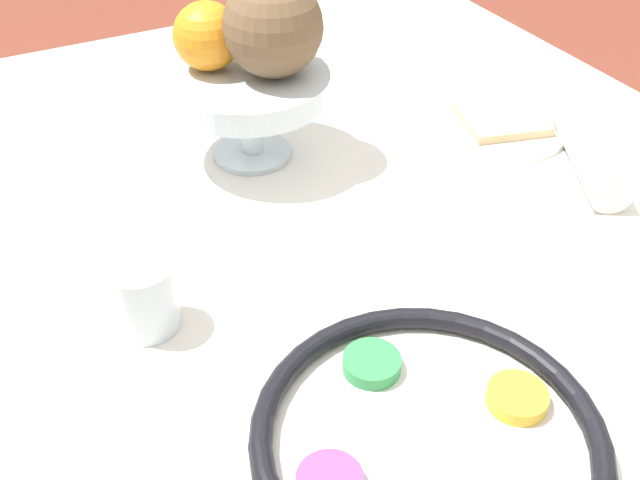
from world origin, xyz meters
TOP-DOWN VIEW (x-y plane):
  - dining_table at (0.00, 0.00)m, footprint 1.57×1.03m
  - seder_plate at (-0.17, 0.13)m, footprint 0.29×0.29m
  - fruit_stand at (0.32, 0.07)m, footprint 0.20×0.20m
  - orange_fruit at (0.36, 0.10)m, footprint 0.08×0.08m
  - coconut at (0.31, 0.04)m, footprint 0.12×0.12m
  - bread_plate at (0.23, -0.26)m, footprint 0.19×0.19m
  - napkin_roll at (0.09, -0.29)m, footprint 0.20×0.14m
  - cup_near at (0.08, 0.29)m, footprint 0.06×0.06m

SIDE VIEW (x-z plane):
  - dining_table at x=0.00m, z-range 0.00..0.70m
  - bread_plate at x=0.23m, z-range 0.70..0.72m
  - seder_plate at x=-0.17m, z-range 0.70..0.73m
  - napkin_roll at x=0.09m, z-range 0.70..0.75m
  - cup_near at x=0.08m, z-range 0.70..0.77m
  - fruit_stand at x=0.32m, z-range 0.74..0.85m
  - orange_fruit at x=0.36m, z-range 0.82..0.90m
  - coconut at x=0.31m, z-range 0.82..0.94m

